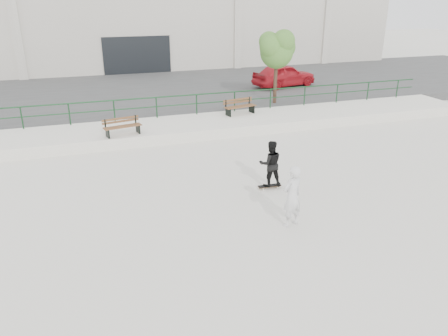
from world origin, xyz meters
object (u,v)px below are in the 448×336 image
object	(u,v)px
seated_skater	(292,196)
standing_skater	(270,164)
red_car	(284,75)
skateboard	(269,186)
bench_left	(122,127)
bench_right	(240,107)
tree	(277,48)

from	to	relation	value
seated_skater	standing_skater	bearing A→B (deg)	-118.82
red_car	standing_skater	distance (m)	15.09
red_car	skateboard	world-z (taller)	red_car
bench_left	bench_right	size ratio (longest dim) A/B	0.96
skateboard	seated_skater	size ratio (longest dim) A/B	0.44
skateboard	tree	bearing A→B (deg)	67.05
bench_left	standing_skater	bearing A→B (deg)	-67.45
bench_left	red_car	size ratio (longest dim) A/B	0.39
tree	standing_skater	world-z (taller)	tree
bench_left	skateboard	xyz separation A→B (m)	(4.16, -6.04, -0.79)
red_car	seated_skater	size ratio (longest dim) A/B	2.37
standing_skater	bench_right	bearing A→B (deg)	-92.44
red_car	standing_skater	world-z (taller)	red_car
standing_skater	seated_skater	size ratio (longest dim) A/B	0.88
red_car	seated_skater	bearing A→B (deg)	142.20
bench_left	skateboard	size ratio (longest dim) A/B	2.11
bench_right	red_car	size ratio (longest dim) A/B	0.41
tree	red_car	distance (m)	5.17
bench_right	tree	distance (m)	4.11
bench_left	bench_right	xyz separation A→B (m)	(5.94, 1.67, 0.01)
skateboard	standing_skater	world-z (taller)	standing_skater
tree	seated_skater	xyz separation A→B (m)	(-5.00, -11.93, -2.54)
tree	seated_skater	world-z (taller)	tree
bench_right	red_car	world-z (taller)	red_car
bench_right	red_car	distance (m)	7.70
standing_skater	skateboard	bearing A→B (deg)	55.63
bench_right	standing_skater	size ratio (longest dim) A/B	1.09
tree	standing_skater	size ratio (longest dim) A/B	2.49
tree	seated_skater	distance (m)	13.18
skateboard	standing_skater	xyz separation A→B (m)	(0.00, 0.00, 0.81)
red_car	standing_skater	bearing A→B (deg)	139.79
bench_right	standing_skater	bearing A→B (deg)	-114.96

